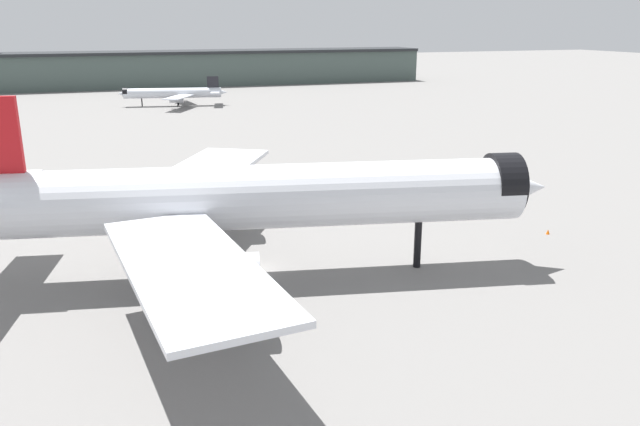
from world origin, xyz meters
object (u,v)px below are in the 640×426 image
Objects in this scene: service_truck_front at (158,181)px; traffic_cone_near_nose at (548,232)px; airliner_near_gate at (241,199)px; baggage_cart_trailing at (326,180)px; airliner_far_taxiway at (173,93)px.

traffic_cone_near_nose is (44.72, -39.64, -1.28)m from service_truck_front.
airliner_near_gate is at bearing 179.86° from traffic_cone_near_nose.
airliner_near_gate is 109.14× the size of traffic_cone_near_nose.
service_truck_front is at bearing 33.82° from baggage_cart_trailing.
airliner_far_taxiway is at bearing 96.81° from service_truck_front.
airliner_near_gate is 23.35× the size of baggage_cart_trailing.
airliner_far_taxiway is (12.81, 147.92, -4.49)m from airliner_near_gate.
airliner_far_taxiway reaches higher than service_truck_front.
service_truck_front reaches higher than baggage_cart_trailing.
service_truck_front is 27.45m from baggage_cart_trailing.
airliner_near_gate reaches higher than baggage_cart_trailing.
airliner_far_taxiway is 12.14× the size of baggage_cart_trailing.
baggage_cart_trailing is at bearing 106.95° from airliner_far_taxiway.
airliner_far_taxiway reaches higher than traffic_cone_near_nose.
baggage_cart_trailing is 4.67× the size of traffic_cone_near_nose.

